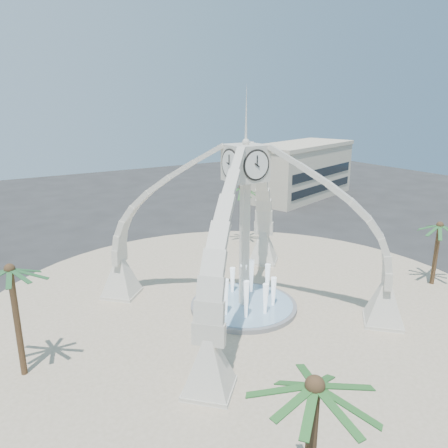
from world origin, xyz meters
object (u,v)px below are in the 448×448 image
palm_east (440,226)px  fountain (244,305)px  palm_north (242,188)px  palm_south (315,388)px  clock_tower (245,226)px  palm_west (10,271)px

palm_east → fountain: bearing=163.7°
palm_north → palm_south: palm_south is taller
clock_tower → palm_west: clock_tower is taller
fountain → palm_south: (-8.21, -16.02, 5.98)m
fountain → palm_north: (8.36, 12.78, 5.92)m
palm_west → palm_north: (23.74, 12.97, -0.19)m
fountain → palm_north: palm_north is taller
palm_east → palm_north: size_ratio=0.85×
palm_north → palm_south: 33.23m
palm_west → palm_south: size_ratio=1.01×
palm_east → palm_north: bearing=114.2°
palm_east → palm_south: palm_south is taller
clock_tower → fountain: clock_tower is taller
palm_south → palm_north: bearing=60.1°
palm_west → palm_south: palm_west is taller
palm_west → palm_south: bearing=-65.6°
palm_north → fountain: bearing=-123.2°
palm_east → palm_north: 19.26m
palm_west → palm_south: 17.38m
fountain → palm_west: size_ratio=1.11×
palm_west → palm_south: (7.17, -15.83, -0.12)m
palm_north → palm_south: bearing=-119.9°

